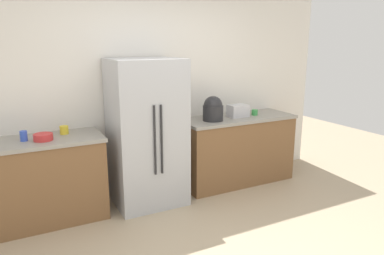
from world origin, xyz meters
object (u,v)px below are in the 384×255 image
Objects in this scene: cup_b at (255,112)px; bowl_a at (43,137)px; toaster at (238,111)px; refrigerator at (147,133)px; rice_cooker at (213,109)px; cup_c at (24,136)px; cup_a at (64,130)px.

cup_b is 2.74m from bowl_a.
cup_b is at bearing -3.28° from toaster.
refrigerator reaches higher than cup_b.
toaster is at bearing 6.36° from rice_cooker.
cup_c is at bearing 160.44° from bowl_a.
cup_a is at bearing 14.93° from cup_c.
rice_cooker is 3.02× the size of cup_c.
bowl_a is at bearing -179.34° from refrigerator.
rice_cooker is at bearing 0.49° from bowl_a.
cup_b is at bearing -2.84° from cup_a.
cup_a is (-1.81, 0.16, -0.10)m from rice_cooker.
cup_a is at bearing 175.09° from rice_cooker.
rice_cooker is at bearing -177.38° from cup_b.
refrigerator is 1.32m from cup_c.
refrigerator is 1.60m from cup_b.
cup_a is at bearing 177.21° from toaster.
rice_cooker is at bearing -1.19° from cup_c.
toaster is 2.47m from bowl_a.
refrigerator is at bearing -2.21° from cup_c.
toaster is 0.83× the size of rice_cooker.
rice_cooker is 2.23m from cup_c.
cup_b is (1.60, 0.04, 0.10)m from refrigerator.
toaster is 2.65m from cup_c.
cup_a is 1.09× the size of cup_b.
cup_c is (-1.32, 0.05, 0.11)m from refrigerator.
refrigerator is 0.93m from rice_cooker.
refrigerator is 5.46× the size of rice_cooker.
cup_b is 2.92m from cup_c.
cup_a reaches higher than cup_b.
rice_cooker is 2.05m from bowl_a.
toaster is 2.50× the size of cup_c.
cup_b is at bearing 1.29° from refrigerator.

